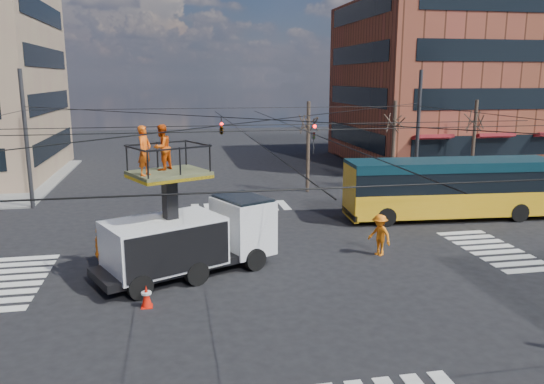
{
  "coord_description": "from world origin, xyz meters",
  "views": [
    {
      "loc": [
        -3.86,
        -20.27,
        7.49
      ],
      "look_at": [
        0.45,
        2.36,
        2.52
      ],
      "focal_mm": 35.0,
      "sensor_mm": 36.0,
      "label": 1
    }
  ],
  "objects_px": {
    "city_bus": "(450,187)",
    "flagger": "(380,235)",
    "traffic_cone": "(146,296)",
    "worker_ground": "(101,251)",
    "utility_truck": "(190,224)"
  },
  "relations": [
    {
      "from": "worker_ground",
      "to": "utility_truck",
      "type": "bearing_deg",
      "value": -86.88
    },
    {
      "from": "utility_truck",
      "to": "traffic_cone",
      "type": "bearing_deg",
      "value": -144.46
    },
    {
      "from": "city_bus",
      "to": "flagger",
      "type": "relative_size",
      "value": 6.31
    },
    {
      "from": "utility_truck",
      "to": "traffic_cone",
      "type": "relative_size",
      "value": 9.47
    },
    {
      "from": "city_bus",
      "to": "worker_ground",
      "type": "height_order",
      "value": "city_bus"
    },
    {
      "from": "worker_ground",
      "to": "flagger",
      "type": "bearing_deg",
      "value": -80.62
    },
    {
      "from": "city_bus",
      "to": "worker_ground",
      "type": "xyz_separation_m",
      "value": [
        -17.47,
        -5.57,
        -0.7
      ]
    },
    {
      "from": "traffic_cone",
      "to": "worker_ground",
      "type": "distance_m",
      "value": 3.64
    },
    {
      "from": "traffic_cone",
      "to": "flagger",
      "type": "height_order",
      "value": "flagger"
    },
    {
      "from": "utility_truck",
      "to": "city_bus",
      "type": "xyz_separation_m",
      "value": [
        14.09,
        5.81,
        -0.26
      ]
    },
    {
      "from": "traffic_cone",
      "to": "flagger",
      "type": "bearing_deg",
      "value": 20.26
    },
    {
      "from": "worker_ground",
      "to": "flagger",
      "type": "height_order",
      "value": "worker_ground"
    },
    {
      "from": "traffic_cone",
      "to": "utility_truck",
      "type": "bearing_deg",
      "value": 60.86
    },
    {
      "from": "utility_truck",
      "to": "flagger",
      "type": "xyz_separation_m",
      "value": [
        8.02,
        0.67,
        -1.08
      ]
    },
    {
      "from": "utility_truck",
      "to": "city_bus",
      "type": "height_order",
      "value": "utility_truck"
    }
  ]
}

